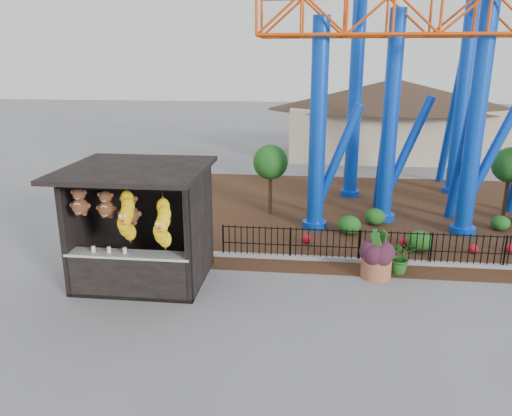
# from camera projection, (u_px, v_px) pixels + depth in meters

# --- Properties ---
(ground) EXTENTS (120.00, 120.00, 0.00)m
(ground) POSITION_uv_depth(u_px,v_px,m) (250.00, 305.00, 11.98)
(ground) COLOR slate
(ground) RESTS_ON ground
(mulch_bed) EXTENTS (18.00, 12.00, 0.02)m
(mulch_bed) POSITION_uv_depth(u_px,v_px,m) (380.00, 213.00, 19.14)
(mulch_bed) COLOR #331E11
(mulch_bed) RESTS_ON ground
(curb) EXTENTS (18.00, 0.18, 0.12)m
(curb) POSITION_uv_depth(u_px,v_px,m) (401.00, 262.00, 14.37)
(curb) COLOR gray
(curb) RESTS_ON ground
(prize_booth) EXTENTS (3.50, 3.40, 3.12)m
(prize_booth) POSITION_uv_depth(u_px,v_px,m) (139.00, 229.00, 12.75)
(prize_booth) COLOR black
(prize_booth) RESTS_ON ground
(picket_fence) EXTENTS (12.20, 0.06, 1.00)m
(picket_fence) POSITION_uv_depth(u_px,v_px,m) (435.00, 249.00, 14.14)
(picket_fence) COLOR black
(picket_fence) RESTS_ON ground
(roller_coaster) EXTENTS (11.00, 6.37, 10.82)m
(roller_coaster) POSITION_uv_depth(u_px,v_px,m) (425.00, 36.00, 17.39)
(roller_coaster) COLOR #0B40C5
(roller_coaster) RESTS_ON ground
(terracotta_planter) EXTENTS (0.94, 0.94, 0.60)m
(terracotta_planter) POSITION_uv_depth(u_px,v_px,m) (376.00, 267.00, 13.47)
(terracotta_planter) COLOR #9A5938
(terracotta_planter) RESTS_ON ground
(planter_foliage) EXTENTS (0.70, 0.70, 0.64)m
(planter_foliage) POSITION_uv_depth(u_px,v_px,m) (378.00, 245.00, 13.29)
(planter_foliage) COLOR #351524
(planter_foliage) RESTS_ON terracotta_planter
(potted_plant) EXTENTS (0.87, 0.76, 0.94)m
(potted_plant) POSITION_uv_depth(u_px,v_px,m) (400.00, 257.00, 13.70)
(potted_plant) COLOR #1B5E1C
(potted_plant) RESTS_ON ground
(landscaping) EXTENTS (8.61, 3.20, 0.64)m
(landscaping) POSITION_uv_depth(u_px,v_px,m) (422.00, 229.00, 16.47)
(landscaping) COLOR #1A4F17
(landscaping) RESTS_ON mulch_bed
(pavilion) EXTENTS (15.00, 15.00, 4.80)m
(pavilion) POSITION_uv_depth(u_px,v_px,m) (394.00, 105.00, 29.47)
(pavilion) COLOR #BFAD8C
(pavilion) RESTS_ON ground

